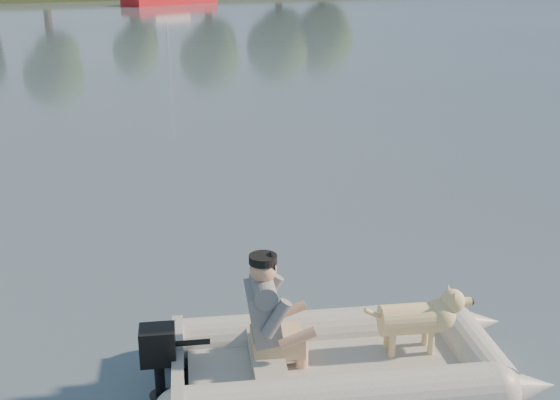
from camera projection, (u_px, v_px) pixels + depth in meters
water at (361, 339)px, 7.46m from camera, size 160.00×160.00×0.00m
dinghy at (343, 324)px, 6.54m from camera, size 5.78×4.94×1.43m
man at (266, 309)px, 6.43m from camera, size 0.90×0.82×1.11m
dog at (410, 324)px, 6.70m from camera, size 1.02×0.60×0.64m
outboard_motor at (159, 365)px, 6.42m from camera, size 0.49×0.41×0.81m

